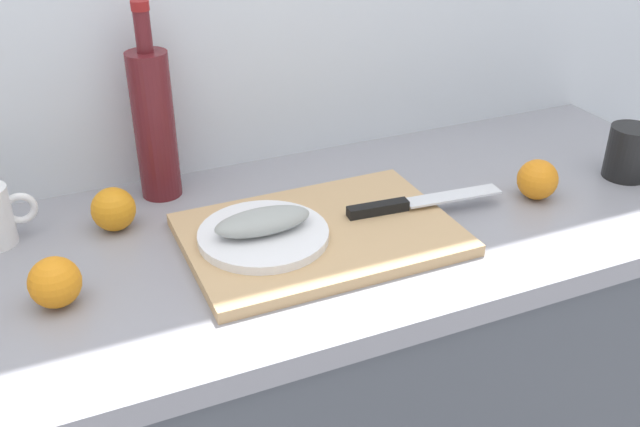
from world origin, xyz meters
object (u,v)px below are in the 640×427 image
object	(u,v)px
white_plate	(263,235)
coffee_mug_0	(630,152)
orange_0	(537,179)
chef_knife	(406,204)
wine_bottle	(154,122)
cutting_board	(320,234)
fish_fillet	(263,221)

from	to	relation	value
white_plate	coffee_mug_0	size ratio (longest dim) A/B	1.72
white_plate	orange_0	distance (m)	0.52
chef_knife	wine_bottle	size ratio (longest dim) A/B	0.82
cutting_board	wine_bottle	size ratio (longest dim) A/B	1.25
cutting_board	orange_0	world-z (taller)	orange_0
fish_fillet	coffee_mug_0	world-z (taller)	coffee_mug_0
chef_knife	wine_bottle	xyz separation A→B (m)	(-0.37, 0.27, 0.11)
wine_bottle	coffee_mug_0	xyz separation A→B (m)	(0.85, -0.29, -0.09)
wine_bottle	chef_knife	bearing A→B (deg)	-35.55
cutting_board	fish_fillet	bearing A→B (deg)	175.13
fish_fillet	chef_knife	size ratio (longest dim) A/B	0.55
wine_bottle	coffee_mug_0	world-z (taller)	wine_bottle
wine_bottle	coffee_mug_0	bearing A→B (deg)	-18.96
cutting_board	white_plate	distance (m)	0.10
fish_fillet	chef_knife	xyz separation A→B (m)	(0.26, -0.00, -0.02)
fish_fillet	orange_0	distance (m)	0.52
coffee_mug_0	wine_bottle	bearing A→B (deg)	161.04
white_plate	orange_0	world-z (taller)	orange_0
cutting_board	white_plate	bearing A→B (deg)	175.13
white_plate	chef_knife	distance (m)	0.26
fish_fillet	wine_bottle	distance (m)	0.30
wine_bottle	coffee_mug_0	size ratio (longest dim) A/B	2.88
cutting_board	fish_fillet	size ratio (longest dim) A/B	2.78
chef_knife	coffee_mug_0	xyz separation A→B (m)	(0.48, -0.03, 0.02)
cutting_board	fish_fillet	world-z (taller)	fish_fillet
coffee_mug_0	orange_0	xyz separation A→B (m)	(-0.22, -0.00, -0.01)
chef_knife	coffee_mug_0	world-z (taller)	coffee_mug_0
wine_bottle	coffee_mug_0	distance (m)	0.90
chef_knife	coffee_mug_0	distance (m)	0.48
wine_bottle	orange_0	world-z (taller)	wine_bottle
cutting_board	coffee_mug_0	size ratio (longest dim) A/B	3.58
fish_fillet	coffee_mug_0	distance (m)	0.74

